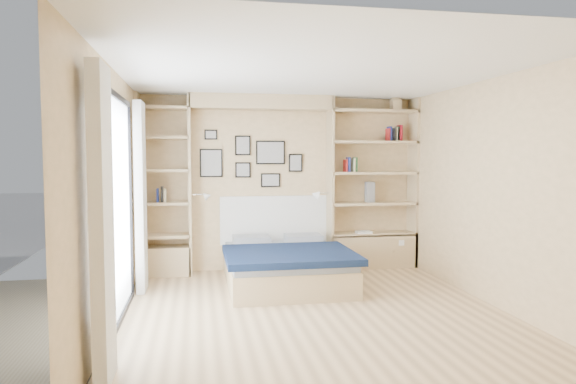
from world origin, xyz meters
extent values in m
plane|color=#D9B482|center=(0.00, 0.00, 0.00)|extent=(4.50, 4.50, 0.00)
plane|color=#E6C08B|center=(0.00, 2.25, 1.25)|extent=(4.00, 0.00, 4.00)
plane|color=#E6C08B|center=(0.00, -2.25, 1.25)|extent=(4.00, 0.00, 4.00)
plane|color=#E6C08B|center=(-2.00, 0.00, 1.25)|extent=(0.00, 4.50, 4.50)
plane|color=#E6C08B|center=(2.00, 0.00, 1.25)|extent=(0.00, 4.50, 4.50)
plane|color=white|center=(0.00, 0.00, 2.50)|extent=(4.50, 4.50, 0.00)
cube|color=tan|center=(-1.30, 2.08, 1.25)|extent=(0.04, 0.35, 2.50)
cube|color=tan|center=(0.70, 2.08, 1.25)|extent=(0.04, 0.35, 2.50)
cube|color=tan|center=(-0.30, 2.08, 2.40)|extent=(2.00, 0.35, 0.20)
cube|color=tan|center=(1.98, 2.08, 1.25)|extent=(0.04, 0.35, 2.50)
cube|color=tan|center=(-1.98, 2.08, 1.25)|extent=(0.04, 0.35, 2.50)
cube|color=tan|center=(1.35, 2.08, 0.25)|extent=(1.30, 0.35, 0.50)
cube|color=tan|center=(-1.65, 2.08, 0.20)|extent=(0.70, 0.35, 0.40)
cube|color=black|center=(-1.97, 0.00, 2.23)|extent=(0.04, 2.08, 0.06)
cube|color=black|center=(-1.97, 0.00, 0.03)|extent=(0.04, 2.08, 0.06)
cube|color=black|center=(-1.97, -1.02, 1.10)|extent=(0.04, 0.06, 2.20)
cube|color=black|center=(-1.97, 1.02, 1.10)|extent=(0.04, 0.06, 2.20)
cube|color=silver|center=(-1.98, 0.00, 1.12)|extent=(0.01, 2.00, 2.20)
cube|color=white|center=(-1.88, -1.30, 1.15)|extent=(0.10, 0.45, 2.30)
cube|color=white|center=(-1.88, 1.30, 1.15)|extent=(0.10, 0.45, 2.30)
cube|color=tan|center=(1.35, 2.08, 0.50)|extent=(1.30, 0.35, 0.04)
cube|color=tan|center=(1.35, 2.08, 0.95)|extent=(1.30, 0.35, 0.04)
cube|color=tan|center=(1.35, 2.08, 1.40)|extent=(1.30, 0.35, 0.04)
cube|color=tan|center=(1.35, 2.08, 1.85)|extent=(1.30, 0.35, 0.04)
cube|color=tan|center=(1.35, 2.08, 2.30)|extent=(1.30, 0.35, 0.04)
cube|color=tan|center=(-1.65, 2.08, 0.55)|extent=(0.70, 0.35, 0.04)
cube|color=tan|center=(-1.65, 2.08, 1.00)|extent=(0.70, 0.35, 0.04)
cube|color=tan|center=(-1.65, 2.08, 1.45)|extent=(0.70, 0.35, 0.04)
cube|color=tan|center=(-1.65, 2.08, 1.90)|extent=(0.70, 0.35, 0.04)
cube|color=tan|center=(-1.65, 2.08, 2.30)|extent=(0.70, 0.35, 0.04)
cube|color=tan|center=(-0.10, 1.28, 0.16)|extent=(1.47, 1.84, 0.32)
cube|color=#989EA6|center=(-0.10, 1.28, 0.37)|extent=(1.43, 1.80, 0.10)
cube|color=#0E1B38|center=(-0.10, 0.97, 0.44)|extent=(1.57, 1.29, 0.08)
cube|color=#989EA6|center=(-0.47, 1.90, 0.48)|extent=(0.51, 0.37, 0.12)
cube|color=#989EA6|center=(0.27, 1.90, 0.48)|extent=(0.51, 0.37, 0.12)
cube|color=white|center=(-0.10, 2.22, 0.72)|extent=(1.57, 0.04, 0.70)
cube|color=black|center=(-1.00, 2.23, 1.55)|extent=(0.32, 0.02, 0.40)
cube|color=gray|center=(-1.00, 2.21, 1.55)|extent=(0.28, 0.01, 0.36)
cube|color=black|center=(-0.55, 2.23, 1.80)|extent=(0.22, 0.02, 0.28)
cube|color=gray|center=(-0.55, 2.21, 1.80)|extent=(0.18, 0.01, 0.24)
cube|color=black|center=(-0.55, 2.23, 1.45)|extent=(0.22, 0.02, 0.22)
cube|color=gray|center=(-0.55, 2.21, 1.45)|extent=(0.18, 0.01, 0.18)
cube|color=black|center=(-0.15, 2.23, 1.70)|extent=(0.42, 0.02, 0.34)
cube|color=gray|center=(-0.15, 2.21, 1.70)|extent=(0.38, 0.01, 0.30)
cube|color=black|center=(-0.15, 2.23, 1.30)|extent=(0.28, 0.02, 0.20)
cube|color=gray|center=(-0.15, 2.21, 1.30)|extent=(0.24, 0.01, 0.16)
cube|color=black|center=(0.22, 2.23, 1.55)|extent=(0.20, 0.02, 0.26)
cube|color=gray|center=(0.22, 2.21, 1.55)|extent=(0.16, 0.01, 0.22)
cube|color=black|center=(-1.00, 2.23, 1.95)|extent=(0.18, 0.02, 0.14)
cube|color=gray|center=(-1.00, 2.21, 1.95)|extent=(0.14, 0.01, 0.10)
cylinder|color=silver|center=(-1.16, 2.00, 1.12)|extent=(0.20, 0.02, 0.02)
cone|color=white|center=(-1.06, 2.00, 1.10)|extent=(0.13, 0.12, 0.15)
cylinder|color=silver|center=(0.56, 2.00, 1.12)|extent=(0.20, 0.02, 0.02)
cone|color=white|center=(0.46, 2.00, 1.10)|extent=(0.13, 0.12, 0.15)
cube|color=#A51E1E|center=(0.93, 2.07, 1.51)|extent=(0.02, 0.15, 0.18)
cube|color=navy|center=(0.97, 2.07, 1.53)|extent=(0.03, 0.15, 0.21)
cube|color=#BFC48D|center=(1.05, 2.07, 1.52)|extent=(0.04, 0.15, 0.20)
cube|color=#215A2B|center=(1.08, 2.07, 1.52)|extent=(0.03, 0.15, 0.21)
cube|color=#A51E1E|center=(1.57, 2.07, 1.96)|extent=(0.02, 0.15, 0.18)
cube|color=navy|center=(1.59, 2.07, 1.98)|extent=(0.03, 0.15, 0.21)
cube|color=black|center=(1.64, 2.07, 1.96)|extent=(0.03, 0.15, 0.19)
cube|color=#BFB28C|center=(1.71, 2.07, 1.97)|extent=(0.04, 0.15, 0.20)
cube|color=#26593F|center=(1.71, 2.07, 1.97)|extent=(0.03, 0.15, 0.21)
cube|color=maroon|center=(1.75, 2.07, 1.99)|extent=(0.03, 0.15, 0.23)
cube|color=navy|center=(-1.73, 2.07, 1.11)|extent=(0.02, 0.15, 0.19)
cube|color=black|center=(-1.67, 2.07, 1.13)|extent=(0.03, 0.15, 0.21)
cube|color=#BFB28C|center=(-1.63, 2.07, 1.11)|extent=(0.03, 0.15, 0.18)
cube|color=tan|center=(1.69, 2.07, 2.40)|extent=(0.13, 0.13, 0.15)
cone|color=tan|center=(1.69, 2.07, 2.51)|extent=(0.20, 0.20, 0.08)
cube|color=slate|center=(1.30, 2.07, 1.12)|extent=(0.12, 0.12, 0.30)
cube|color=white|center=(1.20, 2.02, 0.54)|extent=(0.22, 0.16, 0.03)
camera|label=1|loc=(-1.20, -5.13, 1.65)|focal=32.00mm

